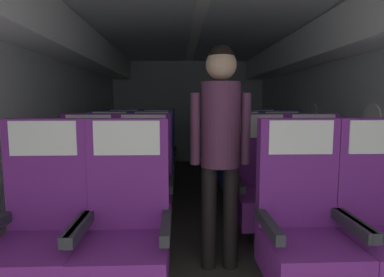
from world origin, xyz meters
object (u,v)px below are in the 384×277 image
(seat_d_left_aisle, at_px, (158,156))
(seat_d_right_window, at_px, (230,155))
(seat_a_left_aisle, at_px, (126,235))
(seat_b_right_aisle, at_px, (316,189))
(seat_d_left_window, at_px, (124,156))
(seat_b_left_aisle, at_px, (144,191))
(seat_c_right_aisle, at_px, (283,168))
(seat_b_right_window, at_px, (262,190))
(seat_a_left_window, at_px, (41,236))
(seat_a_right_window, at_px, (304,233))
(seat_c_right_window, at_px, (242,168))
(seat_c_left_aisle, at_px, (152,169))
(seat_b_left_window, at_px, (88,191))
(seat_c_left_window, at_px, (109,169))
(flight_attendant, at_px, (220,134))
(seat_d_right_aisle, at_px, (262,155))

(seat_d_left_aisle, bearing_deg, seat_d_right_window, 0.27)
(seat_a_left_aisle, height_order, seat_b_right_aisle, same)
(seat_a_left_aisle, xyz_separation_m, seat_d_left_window, (-0.47, 2.69, 0.00))
(seat_a_left_aisle, xyz_separation_m, seat_b_left_aisle, (0.00, 0.90, 0.00))
(seat_c_right_aisle, bearing_deg, seat_b_right_window, -117.87)
(seat_b_right_aisle, distance_m, seat_b_right_window, 0.47)
(seat_a_left_window, bearing_deg, seat_a_right_window, -0.76)
(seat_d_left_window, height_order, seat_d_left_aisle, same)
(seat_a_left_aisle, bearing_deg, seat_d_left_window, 99.95)
(seat_b_right_window, height_order, seat_c_right_window, same)
(seat_a_right_window, bearing_deg, seat_c_left_aisle, 119.49)
(seat_b_left_aisle, distance_m, seat_c_left_aisle, 0.90)
(seat_b_right_window, distance_m, seat_c_right_aisle, 1.03)
(seat_a_right_window, height_order, seat_b_right_aisle, same)
(seat_b_left_window, relative_size, seat_c_right_aisle, 1.00)
(seat_b_right_aisle, height_order, seat_c_right_window, same)
(seat_b_left_aisle, bearing_deg, seat_a_left_aisle, -90.02)
(seat_a_left_window, relative_size, seat_a_right_window, 1.00)
(seat_a_left_aisle, xyz_separation_m, seat_b_right_window, (1.01, 0.88, 0.00))
(seat_c_left_window, relative_size, seat_c_right_aisle, 1.00)
(flight_attendant, bearing_deg, seat_a_right_window, -41.18)
(seat_d_left_aisle, distance_m, seat_d_right_aisle, 1.47)
(seat_b_left_window, distance_m, seat_b_left_aisle, 0.47)
(seat_c_left_window, bearing_deg, flight_attendant, -50.20)
(seat_a_left_aisle, relative_size, seat_c_left_window, 1.00)
(seat_b_left_aisle, bearing_deg, seat_a_left_window, -118.20)
(seat_c_left_window, height_order, seat_c_left_aisle, same)
(seat_b_left_aisle, bearing_deg, seat_b_right_window, -1.11)
(seat_b_right_window, distance_m, seat_c_left_aisle, 1.37)
(seat_b_right_aisle, relative_size, seat_d_right_window, 1.00)
(seat_d_right_aisle, height_order, flight_attendant, flight_attendant)
(seat_c_left_window, xyz_separation_m, seat_d_left_window, (0.01, 0.88, 0.00))
(seat_c_left_window, height_order, seat_d_right_aisle, same)
(seat_b_left_window, distance_m, seat_c_left_window, 0.90)
(seat_a_left_window, distance_m, seat_b_right_window, 1.73)
(seat_a_left_window, relative_size, seat_c_left_aisle, 1.00)
(seat_c_left_aisle, xyz_separation_m, seat_d_left_window, (-0.47, 0.89, 0.00))
(seat_d_right_window, bearing_deg, seat_b_right_aisle, -75.74)
(seat_a_right_window, distance_m, seat_d_left_window, 3.08)
(seat_a_right_window, distance_m, flight_attendant, 0.85)
(seat_b_right_window, bearing_deg, seat_c_left_window, 148.24)
(seat_c_right_window, xyz_separation_m, seat_d_right_window, (0.00, 0.91, 0.00))
(seat_b_left_aisle, distance_m, seat_d_right_window, 2.07)
(seat_c_right_window, bearing_deg, seat_a_left_aisle, -119.78)
(seat_a_left_aisle, bearing_deg, seat_b_left_aisle, 89.98)
(seat_a_left_aisle, relative_size, seat_d_left_aisle, 1.00)
(seat_a_left_aisle, distance_m, seat_d_right_aisle, 3.07)
(seat_a_left_aisle, bearing_deg, seat_c_left_window, 104.90)
(seat_c_right_window, bearing_deg, seat_b_right_window, -90.73)
(seat_d_left_aisle, bearing_deg, seat_c_left_aisle, -90.93)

